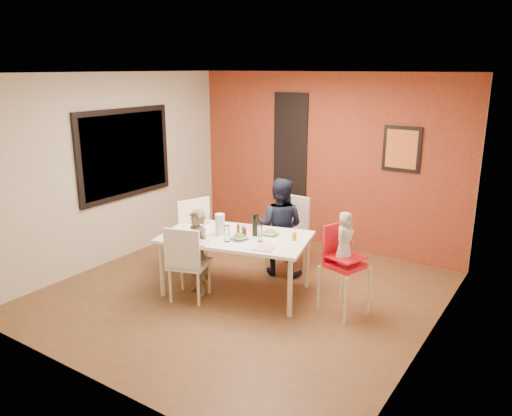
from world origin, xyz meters
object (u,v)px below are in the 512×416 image
Objects in this scene: child_far at (280,227)px; toddler at (345,238)px; chair_near at (186,260)px; paper_towel_roll at (220,224)px; chair_far at (289,229)px; high_chair at (342,261)px; chair_left at (190,230)px; wine_bottle at (255,225)px; dining_table at (236,241)px; child_near at (197,252)px.

toddler is at bearing 140.27° from child_far.
toddler is at bearing -173.85° from chair_near.
paper_towel_roll is (-1.53, -0.30, -0.04)m from toddler.
chair_far is 1.42m from high_chair.
chair_far is 1.39m from chair_left.
child_far is at bearing 93.40° from wine_bottle.
child_far reaches higher than chair_near.
wine_bottle is at bearing 35.10° from dining_table.
chair_left is 3.94× the size of paper_towel_roll.
chair_left reaches higher than high_chair.
paper_towel_roll is (0.16, 0.47, 0.35)m from chair_near.
chair_near is at bearing 58.82° from chair_left.
chair_left is at bearing 13.55° from child_far.
wine_bottle is (0.20, 0.14, 0.21)m from dining_table.
paper_towel_roll is at bearing 67.46° from child_near.
toddler is at bearing 110.19° from chair_left.
chair_left reaches higher than paper_towel_roll.
paper_towel_roll is at bearing -150.57° from wine_bottle.
child_far is 1.35m from toddler.
chair_left is 0.89m from paper_towel_roll.
chair_left is 0.78× the size of child_far.
child_far is at bearing 80.83° from child_near.
child_near reaches higher than chair_near.
chair_left reaches higher than chair_far.
chair_near is at bearing 56.18° from child_far.
chair_near is 0.87× the size of child_near.
high_chair is 1.78m from child_near.
chair_far is at bearing 84.90° from child_near.
chair_far is 1.46m from child_near.
chair_far is at bearing 92.22° from wine_bottle.
dining_table is 1.89× the size of chair_left.
chair_far reaches higher than wine_bottle.
chair_far is 0.27m from child_far.
child_near is at bearing 68.05° from chair_left.
wine_bottle is 0.44m from paper_towel_roll.
child_near is at bearing -108.66° from chair_far.
high_chair is 1.75× the size of toddler.
child_near is (-0.03, 0.24, 0.01)m from chair_near.
chair_far is 0.98× the size of high_chair.
chair_left is 1.00× the size of high_chair.
child_near is 4.11× the size of paper_towel_roll.
dining_table is 1.47× the size of child_far.
chair_far is 1.72× the size of toddler.
high_chair is at bearing 110.56° from chair_left.
chair_left is at bearing 166.19° from dining_table.
high_chair is at bearing 11.82° from paper_towel_roll.
wine_bottle is at bearing 105.73° from chair_left.
chair_near is at bearing 132.74° from high_chair.
paper_towel_roll is at bearing 88.60° from chair_left.
child_far is 4.84× the size of wine_bottle.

